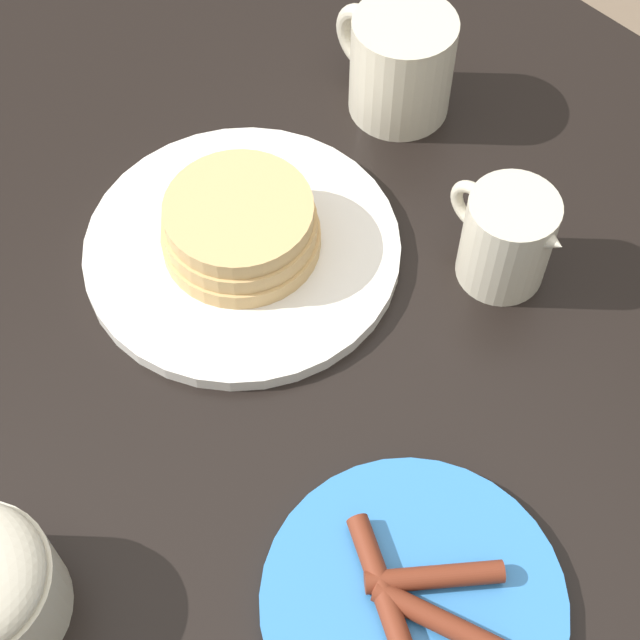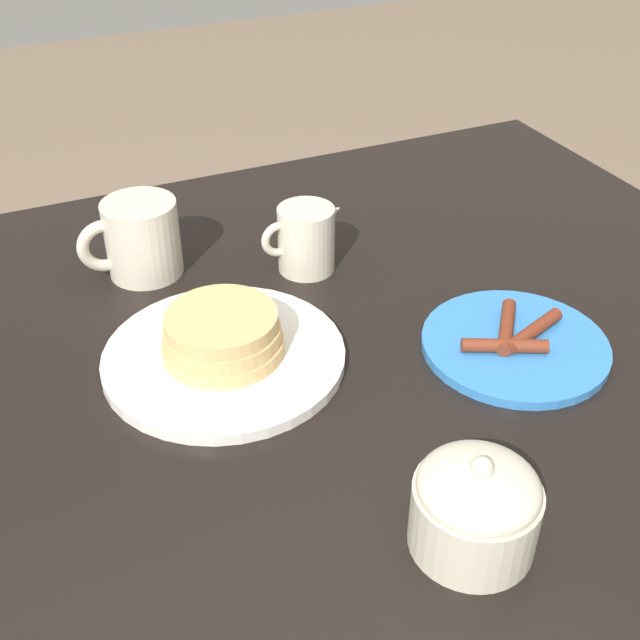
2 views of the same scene
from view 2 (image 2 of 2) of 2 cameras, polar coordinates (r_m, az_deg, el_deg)
dining_table at (r=0.88m, az=-5.53°, el=-10.32°), size 1.28×0.87×0.77m
pancake_plate at (r=0.79m, az=-6.89°, el=-1.90°), size 0.24×0.24×0.06m
side_plate_bacon at (r=0.83m, az=13.69°, el=-1.65°), size 0.19×0.19×0.02m
coffee_mug at (r=0.93m, az=-12.70°, el=5.71°), size 0.12×0.08×0.09m
creamer_pitcher at (r=0.92m, az=-0.97°, el=5.88°), size 0.10×0.07×0.08m
sugar_bowl at (r=0.61m, az=11.01°, el=-12.85°), size 0.10×0.10×0.09m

